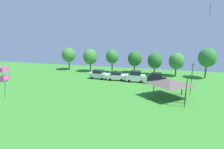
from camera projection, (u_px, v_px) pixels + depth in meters
kite_flying_1 at (3, 74)px, 14.87m from camera, size 0.80×0.76×2.80m
parked_car_leftmost at (98, 74)px, 44.74m from camera, size 4.57×2.22×2.33m
parked_car_second_from_left at (116, 76)px, 43.44m from camera, size 4.70×2.36×2.20m
parked_car_third_from_left at (136, 77)px, 41.95m from camera, size 4.61×2.11×2.69m
parked_car_rightmost_in_row at (156, 78)px, 40.63m from camera, size 4.34×2.16×2.57m
park_pavilion at (169, 81)px, 31.33m from camera, size 6.73×5.51×3.60m
light_post_0 at (186, 89)px, 27.26m from camera, size 0.36×0.20×5.27m
light_post_1 at (192, 77)px, 32.92m from camera, size 0.36×0.20×6.04m
treeline_tree_0 at (69, 55)px, 54.64m from camera, size 4.10×4.10×6.99m
treeline_tree_1 at (90, 57)px, 52.13m from camera, size 4.19×4.19×6.82m
treeline_tree_2 at (112, 57)px, 50.68m from camera, size 3.69×3.69×6.79m
treeline_tree_3 at (135, 59)px, 50.46m from camera, size 4.02×4.02×6.44m
treeline_tree_4 at (155, 61)px, 47.94m from camera, size 3.95×3.95×6.25m
treeline_tree_5 at (176, 61)px, 46.65m from camera, size 3.99×3.99×6.38m
treeline_tree_6 at (207, 58)px, 44.03m from camera, size 4.38×4.38×7.86m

